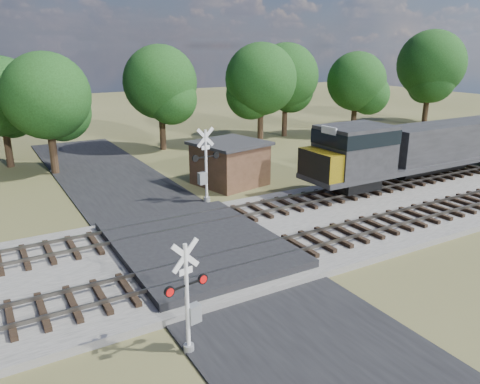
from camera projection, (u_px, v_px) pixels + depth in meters
ground at (202, 256)px, 21.18m from camera, size 160.00×160.00×0.00m
ballast_bed at (358, 212)px, 26.34m from camera, size 140.00×10.00×0.30m
road at (202, 255)px, 21.17m from camera, size 7.00×60.00×0.08m
crossing_panel at (197, 246)px, 21.50m from camera, size 7.00×9.00×0.62m
track_near at (284, 249)px, 20.90m from camera, size 140.00×2.60×0.33m
track_far at (230, 216)px, 25.03m from camera, size 140.00×2.60×0.33m
crossing_signal_near at (189, 307)px, 14.11m from camera, size 1.51×0.40×3.77m
crossing_signal_far at (205, 172)px, 27.86m from camera, size 1.85×0.42×4.58m
equipment_shed at (230, 163)px, 31.79m from camera, size 5.17×5.17×2.96m
treeline at (144, 81)px, 38.88m from camera, size 79.26×11.00×11.05m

